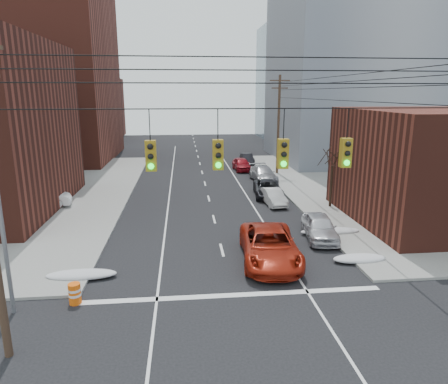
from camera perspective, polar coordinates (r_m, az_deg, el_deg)
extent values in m
cube|color=maroon|center=(62.36, -27.81, 17.89)|extent=(24.00, 20.00, 30.00)
cube|color=#4D1F17|center=(87.47, -22.12, 10.96)|extent=(22.00, 18.00, 12.00)
cube|color=gray|center=(59.34, 18.96, 16.56)|extent=(22.00, 20.00, 25.00)
cube|color=gray|center=(84.28, 12.63, 14.96)|extent=(20.00, 18.00, 22.00)
cylinder|color=#473323|center=(45.51, 7.78, 9.33)|extent=(0.28, 0.28, 11.00)
cube|color=#473323|center=(45.39, 7.99, 15.51)|extent=(2.20, 0.12, 0.12)
cube|color=#473323|center=(45.37, 7.95, 14.50)|extent=(1.80, 0.12, 0.12)
cylinder|color=black|center=(13.29, 3.50, 11.82)|extent=(17.00, 0.04, 0.04)
cylinder|color=black|center=(13.18, -10.59, 9.42)|extent=(0.03, 0.03, 1.00)
cube|color=olive|center=(13.29, -10.40, 5.12)|extent=(0.35, 0.30, 1.00)
sphere|color=black|center=(13.08, -10.51, 6.39)|extent=(0.20, 0.20, 0.20)
sphere|color=black|center=(13.13, -10.45, 5.01)|extent=(0.20, 0.20, 0.20)
sphere|color=#0CE526|center=(13.18, -10.39, 3.63)|extent=(0.20, 0.20, 0.20)
cylinder|color=black|center=(13.19, -0.89, 9.65)|extent=(0.03, 0.03, 1.00)
cube|color=olive|center=(13.30, -0.87, 5.35)|extent=(0.35, 0.30, 1.00)
sphere|color=black|center=(13.09, -0.81, 6.63)|extent=(0.20, 0.20, 0.20)
sphere|color=black|center=(13.13, -0.80, 5.24)|extent=(0.20, 0.20, 0.20)
sphere|color=#0CE526|center=(13.19, -0.80, 3.87)|extent=(0.20, 0.20, 0.20)
cylinder|color=black|center=(13.56, 8.55, 9.62)|extent=(0.03, 0.03, 1.00)
cube|color=olive|center=(13.67, 8.40, 5.44)|extent=(0.35, 0.30, 1.00)
sphere|color=black|center=(13.46, 8.62, 6.67)|extent=(0.20, 0.20, 0.20)
sphere|color=black|center=(13.51, 8.57, 5.33)|extent=(0.20, 0.20, 0.20)
sphere|color=#0CE526|center=(13.56, 8.53, 3.99)|extent=(0.20, 0.20, 0.20)
cylinder|color=black|center=(14.26, 17.26, 9.36)|extent=(0.03, 0.03, 1.00)
cube|color=olive|center=(14.37, 16.98, 5.39)|extent=(0.35, 0.30, 1.00)
sphere|color=black|center=(14.17, 17.33, 6.56)|extent=(0.20, 0.20, 0.20)
sphere|color=black|center=(14.21, 17.24, 5.28)|extent=(0.20, 0.20, 0.20)
sphere|color=#0CE526|center=(14.26, 17.14, 4.01)|extent=(0.20, 0.20, 0.20)
cylinder|color=gray|center=(18.29, -29.38, -2.42)|extent=(0.18, 0.18, 9.00)
cylinder|color=black|center=(33.14, 15.05, 0.69)|extent=(0.20, 0.20, 3.50)
cylinder|color=black|center=(32.95, 15.86, 4.69)|extent=(0.27, 0.82, 1.19)
cylinder|color=black|center=(33.29, 15.33, 4.96)|extent=(1.17, 0.54, 1.38)
cylinder|color=black|center=(33.22, 14.17, 5.07)|extent=(1.44, 1.00, 1.48)
cylinder|color=black|center=(32.61, 14.62, 4.68)|extent=(0.17, 0.84, 1.19)
cylinder|color=black|center=(32.14, 14.83, 4.69)|extent=(0.82, 0.99, 1.40)
cylinder|color=black|center=(31.92, 15.97, 4.61)|extent=(1.74, 0.21, 1.43)
cylinder|color=black|center=(32.61, 15.99, 4.59)|extent=(0.48, 0.73, 1.20)
ellipsoid|color=silver|center=(21.71, -19.69, -11.05)|extent=(3.50, 1.08, 0.42)
ellipsoid|color=silver|center=(23.54, 18.79, -8.98)|extent=(3.00, 1.08, 0.42)
ellipsoid|color=silver|center=(27.40, 14.93, -5.43)|extent=(4.00, 1.08, 0.42)
imported|color=#9C1F0E|center=(22.35, 6.53, -7.61)|extent=(3.53, 6.74, 1.81)
imported|color=silver|center=(26.26, 13.50, -4.87)|extent=(2.40, 4.79, 1.57)
imported|color=silver|center=(33.57, 7.05, -0.68)|extent=(1.73, 4.08, 1.31)
imported|color=black|center=(36.14, 6.28, 0.50)|extent=(2.90, 5.37, 1.43)
imported|color=#9E9EA2|center=(42.33, 5.61, 2.60)|extent=(2.57, 5.54, 1.57)
imported|color=maroon|center=(48.07, 2.53, 3.99)|extent=(2.01, 4.54, 1.52)
imported|color=black|center=(53.11, 3.32, 4.80)|extent=(1.50, 3.93, 1.28)
imported|color=silver|center=(35.07, -24.82, -0.81)|extent=(4.91, 2.49, 1.55)
imported|color=silver|center=(41.08, -25.26, 1.02)|extent=(5.04, 2.67, 1.35)
imported|color=#B4B5B9|center=(38.04, -27.45, -0.01)|extent=(4.57, 1.86, 1.55)
cylinder|color=#F35C0C|center=(19.35, -20.54, -13.44)|extent=(0.71, 0.71, 0.95)
cylinder|color=white|center=(19.26, -20.59, -12.94)|extent=(0.72, 0.72, 0.11)
cylinder|color=white|center=(19.37, -20.53, -13.57)|extent=(0.72, 0.72, 0.11)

